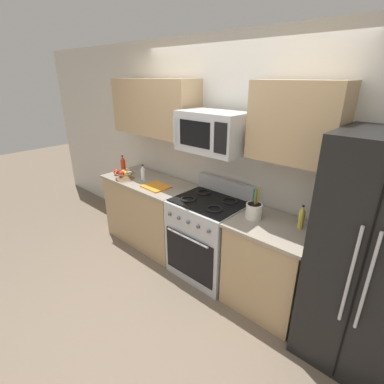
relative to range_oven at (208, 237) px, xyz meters
name	(u,v)px	position (x,y,z in m)	size (l,w,h in m)	color
ground_plane	(164,302)	(0.00, -0.71, -0.47)	(16.00, 16.00, 0.00)	#6B5B4C
wall_back	(232,160)	(0.00, 0.39, 0.83)	(8.00, 0.10, 2.60)	beige
counter_left	(150,211)	(-1.04, 0.00, -0.02)	(1.29, 0.64, 0.91)	tan
range_oven	(208,237)	(0.00, 0.00, 0.00)	(0.76, 0.68, 1.09)	#B2B5BA
counter_right	(269,266)	(0.78, 0.00, -0.02)	(0.78, 0.64, 0.91)	tan
refrigerator	(372,259)	(1.57, -0.02, 0.45)	(0.76, 0.75, 1.85)	black
microwave	(212,132)	(0.00, 0.03, 1.19)	(0.69, 0.44, 0.40)	#B2B5BA
upper_cabinets_left	(154,107)	(-1.04, 0.17, 1.35)	(1.28, 0.34, 0.67)	tan
upper_cabinets_right	(297,123)	(0.78, 0.17, 1.35)	(0.77, 0.34, 0.67)	tan
utensil_crock	(254,210)	(0.55, 0.00, 0.52)	(0.16, 0.16, 0.34)	white
fruit_basket	(124,175)	(-1.32, -0.17, 0.49)	(0.26, 0.26, 0.11)	brown
apple_loose	(116,172)	(-1.53, -0.16, 0.48)	(0.08, 0.08, 0.08)	red
cutting_board	(156,187)	(-0.77, -0.10, 0.44)	(0.32, 0.26, 0.02)	orange
bottle_vinegar	(143,173)	(-1.10, -0.03, 0.53)	(0.06, 0.06, 0.21)	silver
bottle_hot_sauce	(123,165)	(-1.56, -0.02, 0.55)	(0.07, 0.07, 0.24)	red
bottle_oil	(301,218)	(0.97, 0.11, 0.54)	(0.05, 0.05, 0.22)	gold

